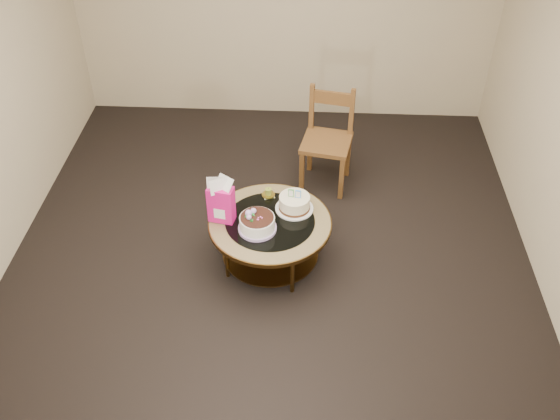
# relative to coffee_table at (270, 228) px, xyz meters

# --- Properties ---
(ground) EXTENTS (5.00, 5.00, 0.00)m
(ground) POSITION_rel_coffee_table_xyz_m (-0.00, 0.00, -0.38)
(ground) COLOR black
(ground) RESTS_ON ground
(room_walls) EXTENTS (4.52, 5.02, 2.61)m
(room_walls) POSITION_rel_coffee_table_xyz_m (-0.00, 0.00, 1.16)
(room_walls) COLOR tan
(room_walls) RESTS_ON ground
(coffee_table) EXTENTS (1.02, 1.02, 0.46)m
(coffee_table) POSITION_rel_coffee_table_xyz_m (0.00, 0.00, 0.00)
(coffee_table) COLOR brown
(coffee_table) RESTS_ON ground
(decorated_cake) EXTENTS (0.31, 0.31, 0.18)m
(decorated_cake) POSITION_rel_coffee_table_xyz_m (-0.10, -0.11, 0.14)
(decorated_cake) COLOR #B493D1
(decorated_cake) RESTS_ON coffee_table
(cream_cake) EXTENTS (0.32, 0.32, 0.20)m
(cream_cake) POSITION_rel_coffee_table_xyz_m (0.19, 0.16, 0.14)
(cream_cake) COLOR white
(cream_cake) RESTS_ON coffee_table
(gift_bag) EXTENTS (0.23, 0.18, 0.42)m
(gift_bag) POSITION_rel_coffee_table_xyz_m (-0.39, -0.00, 0.29)
(gift_bag) COLOR #E01585
(gift_bag) RESTS_ON coffee_table
(pillar_candle) EXTENTS (0.12, 0.12, 0.08)m
(pillar_candle) POSITION_rel_coffee_table_xyz_m (-0.03, 0.32, 0.11)
(pillar_candle) COLOR #E4D05E
(pillar_candle) RESTS_ON coffee_table
(dining_chair) EXTENTS (0.53, 0.53, 0.98)m
(dining_chair) POSITION_rel_coffee_table_xyz_m (0.47, 1.17, 0.12)
(dining_chair) COLOR brown
(dining_chair) RESTS_ON ground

